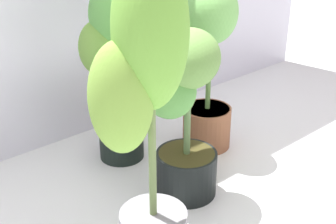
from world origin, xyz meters
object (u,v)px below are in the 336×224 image
(potted_plant_front_left, at_px, (145,113))
(potted_plant_back_right, at_px, (206,57))
(potted_plant_back_center, at_px, (114,62))
(potted_plant_center, at_px, (183,108))

(potted_plant_front_left, xyz_separation_m, potted_plant_back_right, (0.68, 0.44, -0.11))
(potted_plant_back_center, xyz_separation_m, potted_plant_back_right, (0.35, -0.17, -0.01))
(potted_plant_center, xyz_separation_m, potted_plant_back_right, (0.33, 0.21, 0.07))
(potted_plant_back_right, bearing_deg, potted_plant_center, -147.32)
(potted_plant_back_center, relative_size, potted_plant_center, 1.18)
(potted_plant_front_left, distance_m, potted_plant_back_right, 0.82)
(potted_plant_front_left, bearing_deg, potted_plant_back_center, 61.99)
(potted_plant_front_left, bearing_deg, potted_plant_center, 33.40)
(potted_plant_front_left, height_order, potted_plant_center, potted_plant_front_left)
(potted_plant_back_center, height_order, potted_plant_center, potted_plant_back_center)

